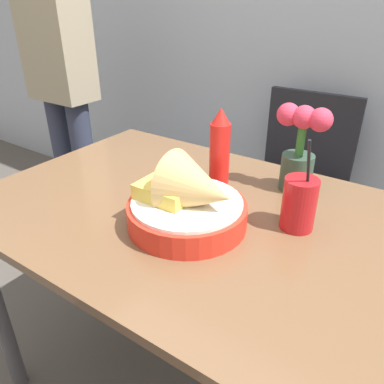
{
  "coord_description": "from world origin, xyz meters",
  "views": [
    {
      "loc": [
        0.48,
        -0.69,
        1.21
      ],
      "look_at": [
        0.02,
        -0.02,
        0.78
      ],
      "focal_mm": 35.0,
      "sensor_mm": 36.0,
      "label": 1
    }
  ],
  "objects": [
    {
      "name": "dining_table",
      "position": [
        0.0,
        0.0,
        0.62
      ],
      "size": [
        1.13,
        0.78,
        0.72
      ],
      "color": "brown",
      "rests_on": "ground_plane"
    },
    {
      "name": "drink_cup",
      "position": [
        0.26,
        0.06,
        0.78
      ],
      "size": [
        0.08,
        0.08,
        0.23
      ],
      "color": "red",
      "rests_on": "dining_table"
    },
    {
      "name": "flower_vase",
      "position": [
        0.19,
        0.25,
        0.85
      ],
      "size": [
        0.15,
        0.09,
        0.24
      ],
      "color": "#2D4738",
      "rests_on": "dining_table"
    },
    {
      "name": "food_basket",
      "position": [
        0.05,
        -0.07,
        0.79
      ],
      "size": [
        0.28,
        0.28,
        0.18
      ],
      "color": "red",
      "rests_on": "dining_table"
    },
    {
      "name": "ketchup_bottle",
      "position": [
        -0.01,
        0.16,
        0.83
      ],
      "size": [
        0.06,
        0.06,
        0.23
      ],
      "color": "red",
      "rests_on": "dining_table"
    },
    {
      "name": "person_standing",
      "position": [
        -1.07,
        0.47,
        0.9
      ],
      "size": [
        0.32,
        0.18,
        1.57
      ],
      "color": "#2D3347",
      "rests_on": "ground_plane"
    },
    {
      "name": "chair_far_window",
      "position": [
        0.02,
        0.83,
        0.51
      ],
      "size": [
        0.4,
        0.4,
        0.85
      ],
      "color": "black",
      "rests_on": "ground_plane"
    }
  ]
}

